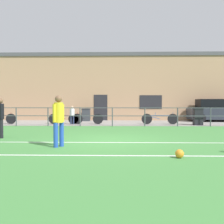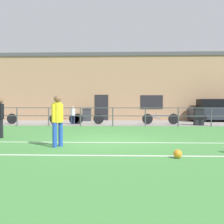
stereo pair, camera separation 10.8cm
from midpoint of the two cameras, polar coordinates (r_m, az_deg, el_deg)
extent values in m
cube|color=#478C42|center=(9.61, -0.63, -6.59)|extent=(60.00, 44.00, 0.04)
cube|color=white|center=(9.14, -0.77, -6.90)|extent=(36.00, 0.11, 0.00)
cube|color=white|center=(6.92, -1.68, -9.80)|extent=(36.00, 0.11, 0.00)
cube|color=gray|center=(18.05, 0.61, -2.45)|extent=(48.00, 5.00, 0.02)
cylinder|color=#474C51|center=(16.80, -20.54, -0.99)|extent=(0.07, 0.07, 1.15)
cylinder|color=#474C51|center=(16.14, -13.96, -1.04)|extent=(0.07, 0.07, 1.15)
cylinder|color=#474C51|center=(15.71, -6.93, -1.07)|extent=(0.07, 0.07, 1.15)
cylinder|color=#474C51|center=(15.52, 0.39, -1.09)|extent=(0.07, 0.07, 1.15)
cylinder|color=#474C51|center=(15.59, 7.75, -1.10)|extent=(0.07, 0.07, 1.15)
cylinder|color=#474C51|center=(15.92, 14.93, -1.09)|extent=(0.07, 0.07, 1.15)
cylinder|color=#474C51|center=(16.48, 21.73, -1.06)|extent=(0.07, 0.07, 1.15)
cube|color=#474C51|center=(15.50, 0.39, 0.95)|extent=(36.00, 0.04, 0.04)
cube|color=#474C51|center=(15.52, 0.39, -0.88)|extent=(36.00, 0.04, 0.04)
cube|color=tan|center=(21.73, 0.85, 5.20)|extent=(28.00, 2.40, 5.25)
cube|color=#232328|center=(20.54, -2.24, 0.99)|extent=(1.10, 0.04, 2.10)
cube|color=#232328|center=(20.64, 9.11, 2.24)|extent=(1.80, 0.04, 1.10)
cube|color=#4C4C51|center=(22.06, 0.85, 12.41)|extent=(28.00, 2.56, 0.30)
cylinder|color=black|center=(11.37, -23.80, -3.38)|extent=(0.14, 0.14, 0.77)
cylinder|color=black|center=(11.14, -23.50, -3.48)|extent=(0.14, 0.14, 0.77)
cylinder|color=black|center=(11.21, -23.70, 0.13)|extent=(0.28, 0.28, 0.63)
sphere|color=brown|center=(11.21, -23.73, 2.30)|extent=(0.22, 0.22, 0.22)
cylinder|color=black|center=(11.05, -23.49, 0.02)|extent=(0.10, 0.10, 0.57)
cylinder|color=blue|center=(8.30, -12.48, -5.12)|extent=(0.14, 0.14, 0.79)
cylinder|color=blue|center=(8.46, -11.21, -4.97)|extent=(0.14, 0.14, 0.79)
cylinder|color=gold|center=(8.32, -11.88, -0.11)|extent=(0.29, 0.29, 0.65)
sphere|color=brown|center=(8.32, -11.90, 2.90)|extent=(0.22, 0.22, 0.22)
cylinder|color=gold|center=(8.21, -12.80, -0.27)|extent=(0.10, 0.10, 0.58)
cylinder|color=gold|center=(8.44, -10.97, -0.20)|extent=(0.10, 0.10, 0.58)
sphere|color=orange|center=(6.80, 15.09, -9.12)|extent=(0.23, 0.23, 0.23)
cylinder|color=#232D4C|center=(16.97, -8.40, -1.76)|extent=(0.10, 0.10, 0.57)
cylinder|color=#232D4C|center=(17.03, -8.97, -1.75)|extent=(0.10, 0.10, 0.57)
cylinder|color=white|center=(16.97, -8.69, 0.00)|extent=(0.21, 0.21, 0.47)
sphere|color=tan|center=(16.97, -8.70, 1.07)|extent=(0.16, 0.16, 0.16)
cylinder|color=white|center=(16.93, -8.28, -0.04)|extent=(0.07, 0.07, 0.42)
cylinder|color=white|center=(17.02, -9.10, -0.04)|extent=(0.07, 0.07, 0.42)
cube|color=#282D38|center=(20.90, 23.13, -0.33)|extent=(4.32, 1.69, 0.87)
cube|color=black|center=(20.81, 22.60, 1.79)|extent=(2.59, 1.42, 0.67)
cylinder|color=black|center=(19.67, 19.97, -1.30)|extent=(0.60, 0.18, 0.60)
cylinder|color=black|center=(21.21, 18.62, -1.05)|extent=(0.60, 0.18, 0.60)
cylinder|color=black|center=(16.82, 8.20, -1.57)|extent=(0.70, 0.04, 0.70)
cylinder|color=black|center=(17.10, 13.93, -1.56)|extent=(0.70, 0.04, 0.70)
cube|color=#234C99|center=(16.93, 11.09, -0.80)|extent=(1.34, 0.04, 0.04)
cube|color=#234C99|center=(16.87, 9.65, -1.19)|extent=(0.84, 0.03, 0.25)
cylinder|color=#234C99|center=(16.88, 10.09, -0.46)|extent=(0.03, 0.03, 0.20)
cylinder|color=#234C99|center=(17.08, 13.94, -0.56)|extent=(0.03, 0.03, 0.28)
cylinder|color=black|center=(17.29, -12.71, -1.51)|extent=(0.70, 0.04, 0.70)
cylinder|color=black|center=(16.96, -7.51, -1.55)|extent=(0.70, 0.04, 0.70)
cube|color=maroon|center=(17.10, -10.14, -0.78)|extent=(1.24, 0.04, 0.04)
cube|color=maroon|center=(17.19, -11.43, -1.15)|extent=(0.77, 0.03, 0.25)
cylinder|color=maroon|center=(17.15, -11.05, -0.44)|extent=(0.03, 0.03, 0.20)
cylinder|color=maroon|center=(16.94, -7.52, -0.55)|extent=(0.03, 0.03, 0.28)
cylinder|color=black|center=(18.25, -21.56, -1.43)|extent=(0.69, 0.04, 0.69)
cube|color=maroon|center=(18.58, -23.90, -0.71)|extent=(1.29, 0.04, 0.04)
cylinder|color=maroon|center=(18.23, -21.57, -0.50)|extent=(0.03, 0.03, 0.28)
cylinder|color=black|center=(17.01, -8.41, -1.56)|extent=(0.69, 0.04, 0.69)
cylinder|color=black|center=(16.79, -2.89, -1.58)|extent=(0.69, 0.04, 0.69)
cube|color=black|center=(16.86, -5.67, -0.81)|extent=(1.28, 0.04, 0.04)
cube|color=black|center=(16.93, -7.05, -1.19)|extent=(0.80, 0.03, 0.25)
cylinder|color=black|center=(16.90, -6.64, -0.47)|extent=(0.03, 0.03, 0.20)
cylinder|color=black|center=(16.77, -2.89, -0.58)|extent=(0.03, 0.03, 0.28)
cube|color=black|center=(16.93, 19.19, -1.08)|extent=(0.54, 0.46, 1.03)
cube|color=black|center=(16.91, 19.21, 0.80)|extent=(0.58, 0.49, 0.08)
cube|color=#33383D|center=(19.79, -5.55, -0.74)|extent=(0.62, 0.52, 0.90)
cube|color=#282C30|center=(19.77, -5.55, 0.68)|extent=(0.65, 0.56, 0.08)
camera|label=1|loc=(0.05, -89.75, 0.01)|focal=40.39mm
camera|label=2|loc=(0.05, 90.25, -0.01)|focal=40.39mm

